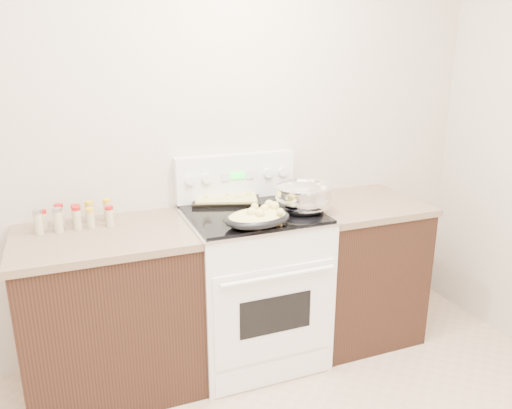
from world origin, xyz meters
name	(u,v)px	position (x,y,z in m)	size (l,w,h in m)	color
room_shell	(326,103)	(0.00, 0.00, 1.70)	(4.10, 3.60, 2.75)	beige
counter_left	(111,312)	(-0.48, 1.43, 0.46)	(0.93, 0.67, 0.92)	black
counter_right	(356,268)	(1.08, 1.43, 0.46)	(0.73, 0.67, 0.92)	black
kitchen_range	(253,283)	(0.35, 1.42, 0.49)	(0.78, 0.73, 1.22)	white
mixing_bowl	(303,197)	(0.63, 1.34, 1.02)	(0.40, 0.40, 0.20)	silver
roasting_pan	(258,217)	(0.29, 1.18, 0.99)	(0.39, 0.30, 0.11)	black
baking_sheet	(226,198)	(0.27, 1.67, 0.96)	(0.48, 0.40, 0.06)	black
wooden_spoon	(260,224)	(0.29, 1.17, 0.95)	(0.15, 0.23, 0.04)	tan
blue_ladle	(310,208)	(0.64, 1.27, 0.97)	(0.23, 0.18, 0.09)	#9CD9E9
spice_jars	(74,216)	(-0.61, 1.58, 0.98)	(0.40, 0.15, 0.13)	#BFB28C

